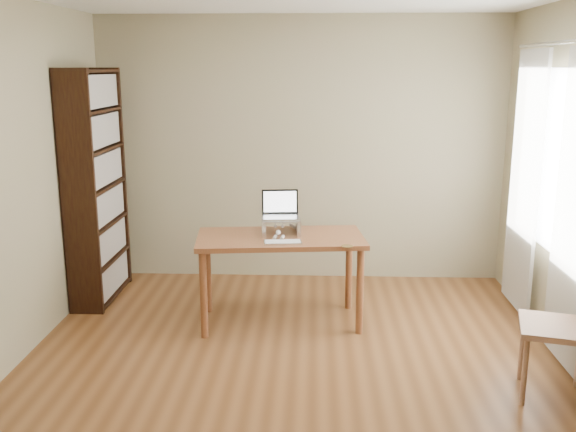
{
  "coord_description": "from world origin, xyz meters",
  "views": [
    {
      "loc": [
        0.14,
        -4.07,
        2.11
      ],
      "look_at": [
        -0.07,
        0.99,
        0.93
      ],
      "focal_mm": 40.0,
      "sensor_mm": 36.0,
      "label": 1
    }
  ],
  "objects_px": {
    "laptop": "(281,210)",
    "cat": "(282,226)",
    "chair": "(570,318)",
    "desk": "(280,248)",
    "bookshelf": "(96,187)",
    "keyboard": "(283,242)"
  },
  "relations": [
    {
      "from": "laptop",
      "to": "cat",
      "type": "relative_size",
      "value": 0.7
    },
    {
      "from": "bookshelf",
      "to": "chair",
      "type": "relative_size",
      "value": 2.09
    },
    {
      "from": "bookshelf",
      "to": "laptop",
      "type": "xyz_separation_m",
      "value": [
        1.7,
        -0.41,
        -0.11
      ]
    },
    {
      "from": "bookshelf",
      "to": "chair",
      "type": "distance_m",
      "value": 4.03
    },
    {
      "from": "desk",
      "to": "laptop",
      "type": "distance_m",
      "value": 0.32
    },
    {
      "from": "cat",
      "to": "chair",
      "type": "height_order",
      "value": "chair"
    },
    {
      "from": "bookshelf",
      "to": "keyboard",
      "type": "bearing_deg",
      "value": -23.76
    },
    {
      "from": "chair",
      "to": "desk",
      "type": "bearing_deg",
      "value": 163.16
    },
    {
      "from": "keyboard",
      "to": "laptop",
      "type": "bearing_deg",
      "value": 89.21
    },
    {
      "from": "keyboard",
      "to": "cat",
      "type": "bearing_deg",
      "value": 88.52
    },
    {
      "from": "keyboard",
      "to": "cat",
      "type": "relative_size",
      "value": 0.66
    },
    {
      "from": "desk",
      "to": "chair",
      "type": "relative_size",
      "value": 1.42
    },
    {
      "from": "bookshelf",
      "to": "keyboard",
      "type": "height_order",
      "value": "bookshelf"
    },
    {
      "from": "bookshelf",
      "to": "keyboard",
      "type": "xyz_separation_m",
      "value": [
        1.73,
        -0.76,
        -0.29
      ]
    },
    {
      "from": "bookshelf",
      "to": "cat",
      "type": "distance_m",
      "value": 1.77
    },
    {
      "from": "laptop",
      "to": "keyboard",
      "type": "bearing_deg",
      "value": -90.95
    },
    {
      "from": "chair",
      "to": "cat",
      "type": "bearing_deg",
      "value": 160.74
    },
    {
      "from": "cat",
      "to": "laptop",
      "type": "bearing_deg",
      "value": 109.87
    },
    {
      "from": "bookshelf",
      "to": "desk",
      "type": "height_order",
      "value": "bookshelf"
    },
    {
      "from": "keyboard",
      "to": "cat",
      "type": "height_order",
      "value": "cat"
    },
    {
      "from": "cat",
      "to": "chair",
      "type": "distance_m",
      "value": 2.32
    },
    {
      "from": "cat",
      "to": "desk",
      "type": "bearing_deg",
      "value": -87.94
    }
  ]
}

